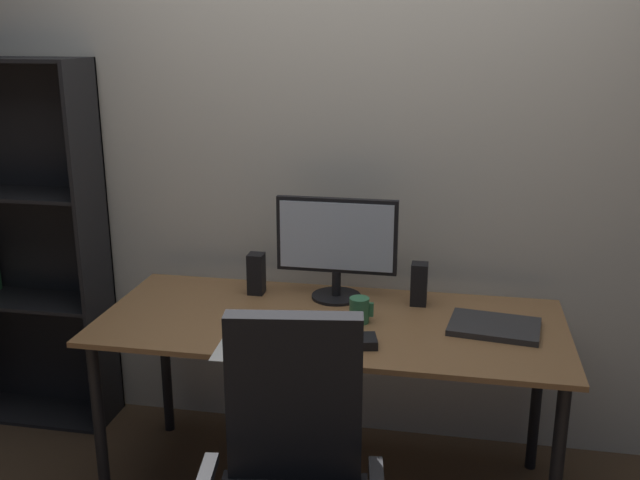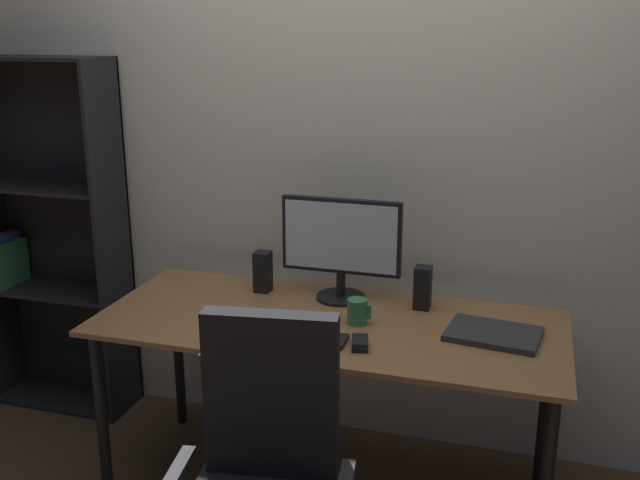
% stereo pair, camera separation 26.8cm
% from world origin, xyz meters
% --- Properties ---
extents(back_wall, '(6.40, 0.10, 2.60)m').
position_xyz_m(back_wall, '(0.00, 0.54, 1.30)').
color(back_wall, silver).
rests_on(back_wall, ground).
extents(desk, '(1.74, 0.74, 0.74)m').
position_xyz_m(desk, '(0.00, 0.00, 0.66)').
color(desk, olive).
rests_on(desk, ground).
extents(monitor, '(0.48, 0.20, 0.41)m').
position_xyz_m(monitor, '(-0.02, 0.23, 0.98)').
color(monitor, black).
rests_on(monitor, desk).
extents(keyboard, '(0.29, 0.11, 0.02)m').
position_xyz_m(keyboard, '(-0.03, -0.19, 0.75)').
color(keyboard, black).
rests_on(keyboard, desk).
extents(mouse, '(0.08, 0.11, 0.03)m').
position_xyz_m(mouse, '(0.17, -0.20, 0.76)').
color(mouse, black).
rests_on(mouse, desk).
extents(coffee_mug, '(0.09, 0.07, 0.10)m').
position_xyz_m(coffee_mug, '(0.11, -0.00, 0.79)').
color(coffee_mug, '#387F51').
rests_on(coffee_mug, desk).
extents(laptop, '(0.35, 0.27, 0.02)m').
position_xyz_m(laptop, '(0.60, 0.02, 0.75)').
color(laptop, '#2D2D30').
rests_on(laptop, desk).
extents(speaker_left, '(0.06, 0.07, 0.17)m').
position_xyz_m(speaker_left, '(-0.35, 0.22, 0.82)').
color(speaker_left, black).
rests_on(speaker_left, desk).
extents(speaker_right, '(0.06, 0.07, 0.17)m').
position_xyz_m(speaker_right, '(0.31, 0.22, 0.82)').
color(speaker_right, black).
rests_on(speaker_right, desk).
extents(paper_sheet, '(0.23, 0.31, 0.00)m').
position_xyz_m(paper_sheet, '(-0.24, -0.27, 0.74)').
color(paper_sheet, white).
rests_on(paper_sheet, desk).
extents(bookshelf, '(0.70, 0.28, 1.67)m').
position_xyz_m(bookshelf, '(-1.48, 0.37, 0.83)').
color(bookshelf, black).
rests_on(bookshelf, ground).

